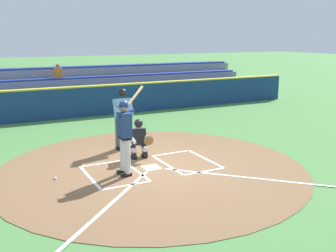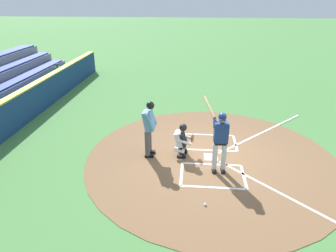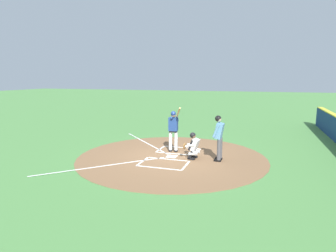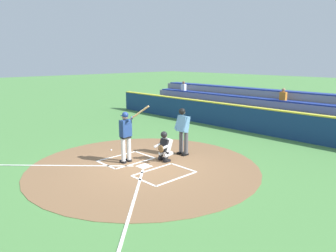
{
  "view_description": "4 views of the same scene",
  "coord_description": "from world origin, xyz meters",
  "px_view_note": "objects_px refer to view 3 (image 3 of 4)",
  "views": [
    {
      "loc": [
        4.09,
        8.91,
        3.36
      ],
      "look_at": [
        -0.5,
        -0.03,
        1.07
      ],
      "focal_mm": 42.17,
      "sensor_mm": 36.0,
      "label": 1
    },
    {
      "loc": [
        8.39,
        -0.66,
        4.86
      ],
      "look_at": [
        -0.06,
        -1.4,
        1.03
      ],
      "focal_mm": 31.61,
      "sensor_mm": 36.0,
      "label": 2
    },
    {
      "loc": [
        -11.16,
        -3.51,
        3.36
      ],
      "look_at": [
        0.54,
        0.35,
        1.23
      ],
      "focal_mm": 30.15,
      "sensor_mm": 36.0,
      "label": 3
    },
    {
      "loc": [
        -8.37,
        6.8,
        3.73
      ],
      "look_at": [
        0.06,
        -1.22,
        1.27
      ],
      "focal_mm": 34.4,
      "sensor_mm": 36.0,
      "label": 4
    }
  ],
  "objects_px": {
    "batter": "(173,128)",
    "plate_umpire": "(219,135)",
    "catcher": "(193,145)",
    "baseball": "(191,144)"
  },
  "relations": [
    {
      "from": "batter",
      "to": "catcher",
      "type": "relative_size",
      "value": 1.88
    },
    {
      "from": "catcher",
      "to": "plate_umpire",
      "type": "relative_size",
      "value": 0.61
    },
    {
      "from": "plate_umpire",
      "to": "baseball",
      "type": "height_order",
      "value": "plate_umpire"
    },
    {
      "from": "batter",
      "to": "plate_umpire",
      "type": "bearing_deg",
      "value": -109.31
    },
    {
      "from": "batter",
      "to": "catcher",
      "type": "xyz_separation_m",
      "value": [
        -0.84,
        -1.1,
        -0.51
      ]
    },
    {
      "from": "batter",
      "to": "catcher",
      "type": "bearing_deg",
      "value": -127.21
    },
    {
      "from": "batter",
      "to": "catcher",
      "type": "distance_m",
      "value": 1.47
    },
    {
      "from": "batter",
      "to": "plate_umpire",
      "type": "relative_size",
      "value": 1.14
    },
    {
      "from": "plate_umpire",
      "to": "catcher",
      "type": "bearing_deg",
      "value": 94.48
    },
    {
      "from": "catcher",
      "to": "plate_umpire",
      "type": "distance_m",
      "value": 1.16
    }
  ]
}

